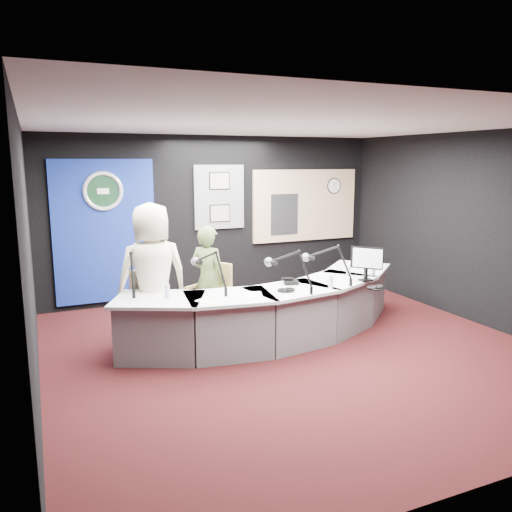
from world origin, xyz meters
name	(u,v)px	position (x,y,z in m)	size (l,w,h in m)	color
ground	(296,350)	(0.00, 0.00, 0.00)	(6.00, 6.00, 0.00)	black
ceiling	(299,124)	(0.00, 0.00, 2.80)	(6.00, 6.00, 0.02)	silver
wall_back	(216,217)	(0.00, 3.00, 1.40)	(6.00, 0.02, 2.80)	black
wall_front	(501,304)	(0.00, -3.00, 1.40)	(6.00, 0.02, 2.80)	black
wall_left	(29,261)	(-3.00, 0.00, 1.40)	(0.02, 6.00, 2.80)	black
wall_right	(480,229)	(3.00, 0.00, 1.40)	(0.02, 6.00, 2.80)	black
broadcast_desk	(274,311)	(-0.05, 0.55, 0.38)	(4.50, 1.90, 0.75)	silver
backdrop_panel	(105,232)	(-1.90, 2.97, 1.25)	(1.60, 0.05, 2.30)	navy
agency_seal	(103,191)	(-1.90, 2.93, 1.90)	(0.63, 0.63, 0.07)	silver
seal_center	(103,191)	(-1.90, 2.94, 1.90)	(0.48, 0.48, 0.01)	black
pinboard	(219,197)	(0.05, 2.97, 1.75)	(0.90, 0.04, 1.10)	slate
framed_photo_upper	(220,181)	(0.05, 2.94, 2.03)	(0.34, 0.02, 0.27)	gray
framed_photo_lower	(220,213)	(0.05, 2.94, 1.47)	(0.34, 0.02, 0.27)	gray
booth_window_frame	(305,205)	(1.75, 2.97, 1.55)	(2.12, 0.06, 1.32)	tan
booth_glow	(305,205)	(1.75, 2.96, 1.55)	(2.00, 0.02, 1.20)	#FFCDA1
equipment_rack	(284,214)	(1.30, 2.94, 1.40)	(0.55, 0.02, 0.75)	black
wall_clock	(334,186)	(2.35, 2.94, 1.90)	(0.28, 0.28, 0.01)	white
armchair_left	(154,311)	(-1.60, 0.89, 0.47)	(0.53, 0.53, 0.93)	tan
armchair_right	(209,300)	(-0.77, 1.15, 0.46)	(0.51, 0.51, 0.91)	tan
draped_jacket	(150,295)	(-1.59, 1.14, 0.62)	(0.50, 0.10, 0.70)	gray
person_man	(153,276)	(-1.60, 0.89, 0.93)	(0.91, 0.59, 1.87)	beige
person_woman	(208,279)	(-0.77, 1.15, 0.75)	(0.55, 0.36, 1.50)	#526635
computer_monitor	(366,258)	(1.19, 0.22, 1.07)	(0.40, 0.02, 0.27)	black
desk_phone	(291,282)	(0.16, 0.45, 0.78)	(0.19, 0.15, 0.05)	black
headphones_near	(375,287)	(1.04, -0.20, 0.77)	(0.24, 0.24, 0.04)	black
headphones_far	(286,290)	(-0.07, 0.14, 0.77)	(0.23, 0.23, 0.04)	black
paper_stack	(208,301)	(-1.12, 0.09, 0.75)	(0.19, 0.27, 0.00)	white
notepad	(254,294)	(-0.51, 0.15, 0.75)	(0.20, 0.28, 0.00)	white
boom_mic_a	(131,269)	(-1.86, 0.88, 1.05)	(0.18, 0.74, 0.60)	black
boom_mic_b	(210,268)	(-0.95, 0.52, 1.05)	(0.32, 0.71, 0.60)	black
boom_mic_c	(290,268)	(-0.03, 0.14, 1.05)	(0.46, 0.64, 0.60)	black
boom_mic_d	(328,262)	(0.61, 0.27, 1.05)	(0.56, 0.56, 0.60)	black
water_bottles	(284,281)	(-0.02, 0.30, 0.84)	(3.06, 0.57, 0.18)	silver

